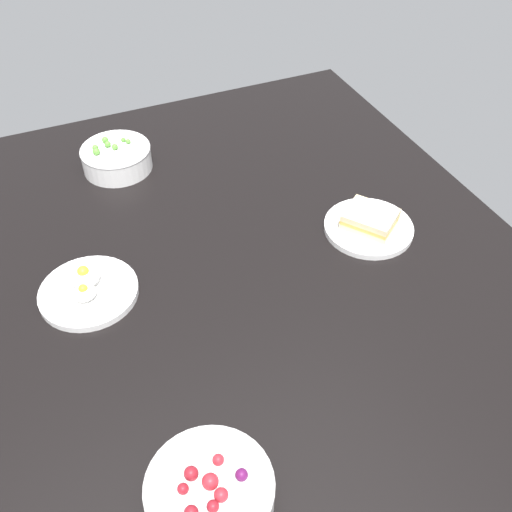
% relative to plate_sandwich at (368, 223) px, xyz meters
% --- Properties ---
extents(dining_table, '(1.27, 1.01, 0.04)m').
position_rel_plate_sandwich_xyz_m(dining_table, '(-0.00, 0.24, -0.03)').
color(dining_table, black).
rests_on(dining_table, ground).
extents(plate_sandwich, '(0.17, 0.17, 0.04)m').
position_rel_plate_sandwich_xyz_m(plate_sandwich, '(0.00, 0.00, 0.00)').
color(plate_sandwich, white).
rests_on(plate_sandwich, dining_table).
extents(plate_eggs, '(0.17, 0.17, 0.05)m').
position_rel_plate_sandwich_xyz_m(plate_eggs, '(0.04, 0.54, -0.00)').
color(plate_eggs, white).
rests_on(plate_eggs, dining_table).
extents(bowl_peas, '(0.15, 0.15, 0.06)m').
position_rel_plate_sandwich_xyz_m(bowl_peas, '(0.40, 0.40, 0.01)').
color(bowl_peas, white).
rests_on(bowl_peas, dining_table).
extents(bowl_berries, '(0.17, 0.17, 0.06)m').
position_rel_plate_sandwich_xyz_m(bowl_berries, '(-0.38, 0.47, 0.01)').
color(bowl_berries, white).
rests_on(bowl_berries, dining_table).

